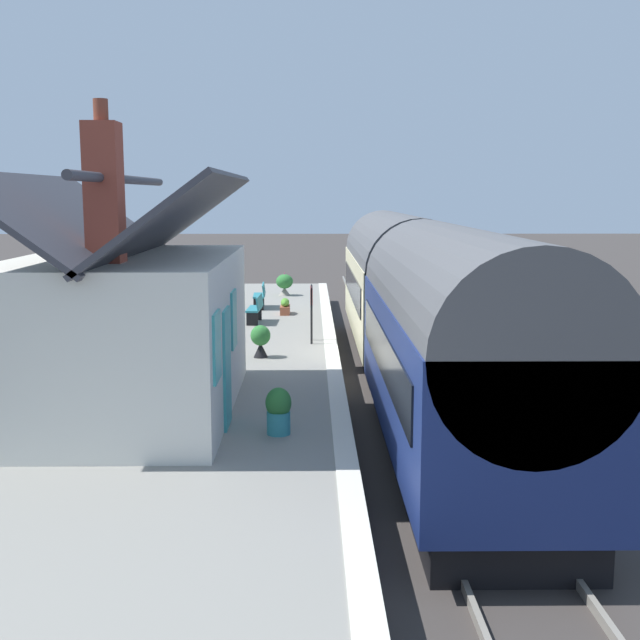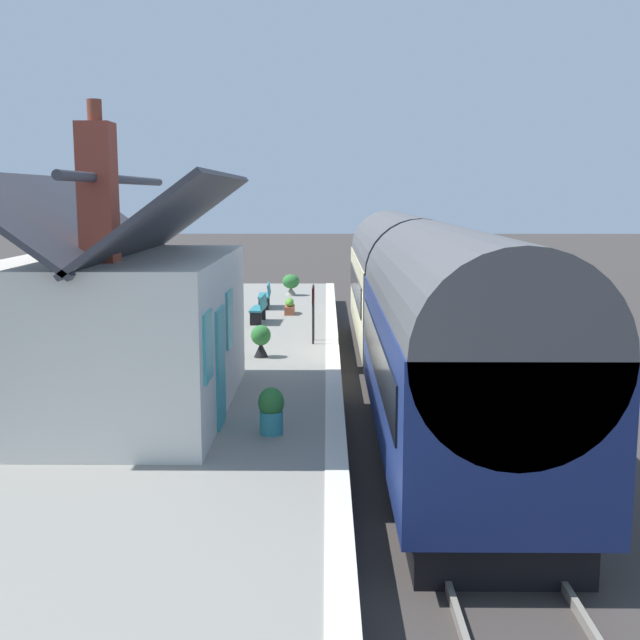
% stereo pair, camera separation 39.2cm
% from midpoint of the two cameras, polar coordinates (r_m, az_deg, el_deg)
% --- Properties ---
extents(ground_plane, '(160.00, 160.00, 0.00)m').
position_cam_midpoint_polar(ground_plane, '(21.22, 4.62, -4.36)').
color(ground_plane, '#383330').
extents(platform, '(32.00, 6.21, 0.81)m').
position_cam_midpoint_polar(platform, '(21.23, -6.50, -3.26)').
color(platform, gray).
rests_on(platform, ground).
extents(platform_edge_coping, '(32.00, 0.36, 0.02)m').
position_cam_midpoint_polar(platform_edge_coping, '(20.99, 1.44, -2.18)').
color(platform_edge_coping, beige).
rests_on(platform_edge_coping, platform).
extents(rail_near, '(52.00, 0.08, 0.14)m').
position_cam_midpoint_polar(rail_near, '(21.38, 8.97, -4.15)').
color(rail_near, gray).
rests_on(rail_near, ground).
extents(rail_far, '(52.00, 0.08, 0.14)m').
position_cam_midpoint_polar(rail_far, '(21.22, 5.11, -4.17)').
color(rail_far, gray).
rests_on(rail_far, ground).
extents(train, '(20.34, 2.73, 4.32)m').
position_cam_midpoint_polar(train, '(19.30, 7.71, 0.96)').
color(train, black).
rests_on(train, ground).
extents(station_building, '(6.90, 4.08, 5.61)m').
position_cam_midpoint_polar(station_building, '(15.41, -13.04, -0.46)').
color(station_building, silver).
rests_on(station_building, platform).
extents(bench_platform_end, '(1.42, 0.49, 0.88)m').
position_cam_midpoint_polar(bench_platform_end, '(28.93, -3.51, 1.82)').
color(bench_platform_end, '#26727F').
rests_on(bench_platform_end, platform).
extents(bench_mid_platform, '(1.42, 0.50, 0.88)m').
position_cam_midpoint_polar(bench_mid_platform, '(25.56, -3.90, 0.87)').
color(bench_mid_platform, '#26727F').
rests_on(bench_mid_platform, platform).
extents(planter_edge_near, '(0.89, 0.32, 0.54)m').
position_cam_midpoint_polar(planter_edge_near, '(27.44, -1.78, 0.98)').
color(planter_edge_near, '#9E5138').
rests_on(planter_edge_near, platform).
extents(planter_under_sign, '(0.45, 0.45, 0.81)m').
position_cam_midpoint_polar(planter_under_sign, '(13.73, -2.69, -6.46)').
color(planter_under_sign, teal).
rests_on(planter_under_sign, platform).
extents(planter_edge_far, '(0.50, 0.50, 0.82)m').
position_cam_midpoint_polar(planter_edge_far, '(20.13, -3.70, -1.40)').
color(planter_edge_far, black).
rests_on(planter_edge_far, platform).
extents(planter_corner_building, '(0.69, 0.69, 0.95)m').
position_cam_midpoint_polar(planter_corner_building, '(32.46, -1.75, 2.63)').
color(planter_corner_building, gray).
rests_on(planter_corner_building, platform).
extents(station_sign_board, '(0.96, 0.06, 1.57)m').
position_cam_midpoint_polar(station_sign_board, '(22.04, 0.02, 1.46)').
color(station_sign_board, black).
rests_on(station_sign_board, platform).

